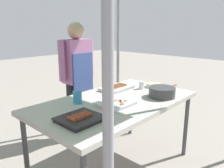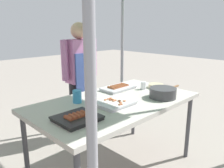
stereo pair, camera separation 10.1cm
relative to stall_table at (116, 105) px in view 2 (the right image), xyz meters
The scene contains 9 objects.
stall_table is the anchor object (origin of this frame).
tray_grilled_sausages 0.39m from the stall_table, 40.19° to the left, with size 0.38×0.23×0.05m.
tray_meat_skewers 0.15m from the stall_table, 138.45° to the right, with size 0.32×0.26×0.04m.
tray_pork_links 0.56m from the stall_table, 166.61° to the right, with size 0.31×0.28×0.05m.
cooking_wok 0.48m from the stall_table, 34.84° to the right, with size 0.42×0.26×0.10m.
condiment_bowl 0.65m from the stall_table, ahead, with size 0.17×0.17×0.05m, color #BFB28C.
drink_cup_near_edge 0.51m from the stall_table, ahead, with size 0.06×0.06×0.09m, color white.
drink_cup_by_wok 0.38m from the stall_table, 146.19° to the left, with size 0.08×0.08×0.12m, color #338CBF.
vendor_woman 0.89m from the stall_table, 75.06° to the left, with size 0.52×0.22×1.48m.
Camera 2 is at (-1.45, -1.41, 1.42)m, focal length 35.94 mm.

